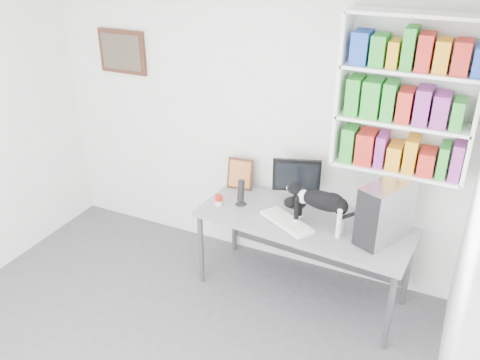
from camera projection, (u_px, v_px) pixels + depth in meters
The scene contains 11 objects.
room at pixel (108, 231), 3.07m from camera, with size 4.01×4.01×2.70m.
bookshelf at pixel (407, 97), 3.81m from camera, with size 1.03×0.28×1.24m, color white.
wall_art at pixel (122, 52), 4.91m from camera, with size 0.52×0.04×0.42m, color #472817.
desk at pixel (301, 257), 4.48m from camera, with size 1.82×0.71×0.76m, color gray.
monitor at pixel (296, 181), 4.47m from camera, with size 0.42×0.20×0.45m, color black.
keyboard at pixel (287, 222), 4.25m from camera, with size 0.49×0.19×0.04m, color white.
pc_tower at pixel (385, 212), 3.96m from camera, with size 0.22×0.49×0.49m, color #B0B0B5.
speaker at pixel (241, 192), 4.50m from camera, with size 0.11×0.11×0.25m, color black.
leaning_print at pixel (240, 173), 4.77m from camera, with size 0.25×0.10×0.31m, color #472817.
soup_can at pixel (219, 200), 4.52m from camera, with size 0.07×0.07×0.10m, color #A21D0D.
cat at pixel (321, 210), 4.10m from camera, with size 0.60×0.16×0.37m, color black, non-canonical shape.
Camera 1 is at (1.83, -2.01, 3.02)m, focal length 38.00 mm.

